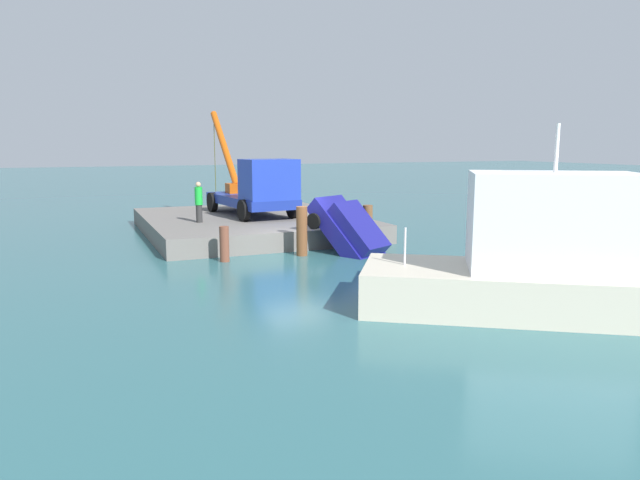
{
  "coord_description": "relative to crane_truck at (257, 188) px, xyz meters",
  "views": [
    {
      "loc": [
        21.19,
        -8.02,
        4.3
      ],
      "look_at": [
        -0.17,
        1.09,
        0.49
      ],
      "focal_mm": 32.87,
      "sensor_mm": 36.0,
      "label": 1
    }
  ],
  "objects": [
    {
      "name": "ground",
      "position": [
        6.14,
        -0.3,
        -2.18
      ],
      "size": [
        200.0,
        200.0,
        0.0
      ],
      "primitive_type": "plane",
      "color": "#2D6066"
    },
    {
      "name": "dock",
      "position": [
        -0.27,
        -0.3,
        -1.77
      ],
      "size": [
        11.6,
        9.81,
        0.81
      ],
      "primitive_type": "cube",
      "color": "slate",
      "rests_on": "ground"
    },
    {
      "name": "crane_truck",
      "position": [
        0.0,
        0.0,
        0.0
      ],
      "size": [
        10.28,
        3.31,
        5.41
      ],
      "color": "navy",
      "rests_on": "dock"
    },
    {
      "name": "dock_worker",
      "position": [
        1.15,
        -3.06,
        -0.43
      ],
      "size": [
        0.34,
        0.34,
        1.82
      ],
      "color": "#2B2B2B",
      "rests_on": "dock"
    },
    {
      "name": "salvaged_car",
      "position": [
        6.87,
        1.92,
        -1.57
      ],
      "size": [
        3.98,
        3.26,
        3.49
      ],
      "color": "navy",
      "rests_on": "ground"
    },
    {
      "name": "moored_yacht",
      "position": [
        17.31,
        4.4,
        -1.47
      ],
      "size": [
        9.34,
        11.89,
        6.08
      ],
      "color": "beige",
      "rests_on": "ground"
    },
    {
      "name": "piling_near",
      "position": [
        6.38,
        -3.22,
        -1.52
      ],
      "size": [
        0.35,
        0.35,
        1.32
      ],
      "primitive_type": "cylinder",
      "color": "brown",
      "rests_on": "ground"
    },
    {
      "name": "piling_mid",
      "position": [
        6.38,
        -0.15,
        -1.22
      ],
      "size": [
        0.42,
        0.42,
        1.92
      ],
      "primitive_type": "cylinder",
      "color": "brown",
      "rests_on": "ground"
    },
    {
      "name": "piling_far",
      "position": [
        6.28,
        2.78,
        -1.25
      ],
      "size": [
        0.39,
        0.39,
        1.84
      ],
      "primitive_type": "cylinder",
      "color": "brown",
      "rests_on": "ground"
    }
  ]
}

